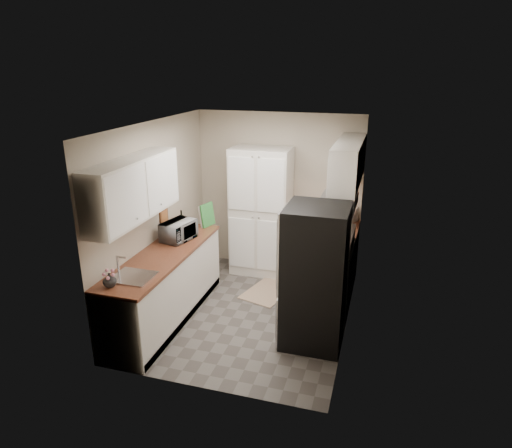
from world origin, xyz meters
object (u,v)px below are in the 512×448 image
electric_range (326,277)px  refrigerator (315,277)px  microwave (179,231)px  pantry_cabinet (261,212)px  toaster_oven (343,216)px  wine_bottle (182,221)px

electric_range → refrigerator: (-0.03, -0.80, 0.37)m
refrigerator → microwave: bearing=166.5°
pantry_cabinet → microwave: size_ratio=4.27×
toaster_oven → microwave: bearing=-135.5°
electric_range → wine_bottle: wine_bottle is taller
electric_range → toaster_oven: 1.10m
electric_range → pantry_cabinet: bearing=141.8°
refrigerator → wine_bottle: size_ratio=6.32×
pantry_cabinet → toaster_oven: bearing=0.7°
pantry_cabinet → electric_range: 1.58m
electric_range → refrigerator: size_ratio=0.66×
refrigerator → microwave: size_ratio=3.63×
microwave → wine_bottle: (-0.13, 0.37, 0.00)m
electric_range → refrigerator: bearing=-92.5°
refrigerator → toaster_oven: (0.12, 1.74, 0.19)m
pantry_cabinet → microwave: 1.49m
refrigerator → toaster_oven: 1.76m
pantry_cabinet → electric_range: (1.17, -0.93, -0.52)m
refrigerator → wine_bottle: 2.24m
pantry_cabinet → electric_range: size_ratio=1.77×
pantry_cabinet → electric_range: pantry_cabinet is taller
microwave → toaster_oven: (2.07, 1.27, -0.01)m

